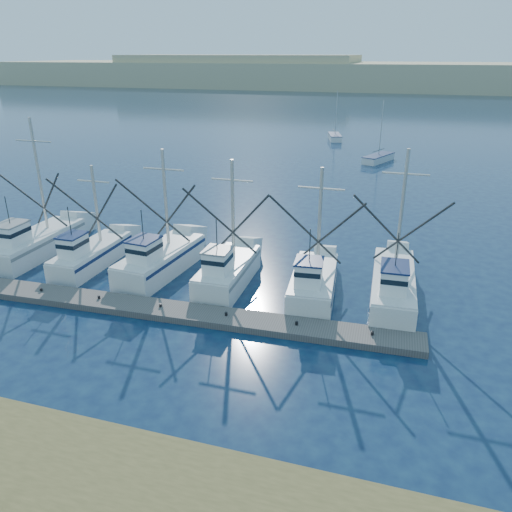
{
  "coord_description": "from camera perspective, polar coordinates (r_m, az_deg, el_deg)",
  "views": [
    {
      "loc": [
        4.77,
        -17.2,
        14.05
      ],
      "look_at": [
        -2.92,
        8.0,
        3.26
      ],
      "focal_mm": 35.0,
      "sensor_mm": 36.0,
      "label": 1
    }
  ],
  "objects": [
    {
      "name": "floating_dock",
      "position": [
        29.62,
        -10.83,
        -6.05
      ],
      "size": [
        29.64,
        3.0,
        0.39
      ],
      "primitive_type": "cube",
      "rotation": [
        0.0,
        0.0,
        0.03
      ],
      "color": "#59534F",
      "rests_on": "ground"
    },
    {
      "name": "sailboat_far",
      "position": [
        89.34,
        8.98,
        13.28
      ],
      "size": [
        3.19,
        6.0,
        8.1
      ],
      "rotation": [
        0.0,
        0.0,
        0.26
      ],
      "color": "silver",
      "rests_on": "ground"
    },
    {
      "name": "dune_ridge",
      "position": [
        227.43,
        16.69,
        19.12
      ],
      "size": [
        360.0,
        60.0,
        10.0
      ],
      "primitive_type": "cube",
      "color": "tan",
      "rests_on": "ground"
    },
    {
      "name": "ground",
      "position": [
        22.71,
        1.2,
        -15.95
      ],
      "size": [
        500.0,
        500.0,
        0.0
      ],
      "primitive_type": "plane",
      "color": "#0D1B39",
      "rests_on": "ground"
    },
    {
      "name": "sailboat_near",
      "position": [
        72.06,
        13.81,
        10.79
      ],
      "size": [
        4.09,
        6.43,
        8.1
      ],
      "rotation": [
        0.0,
        0.0,
        -0.39
      ],
      "color": "silver",
      "rests_on": "ground"
    },
    {
      "name": "trawler_fleet",
      "position": [
        33.27,
        -7.21,
        -1.03
      ],
      "size": [
        28.47,
        8.87,
        9.84
      ],
      "color": "silver",
      "rests_on": "ground"
    }
  ]
}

